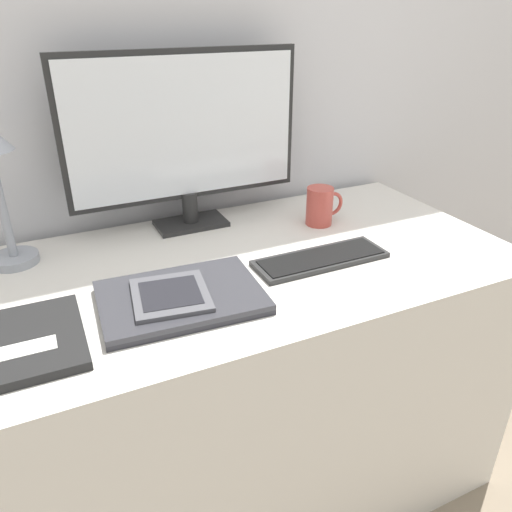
% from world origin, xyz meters
% --- Properties ---
extents(wall_back, '(3.60, 0.05, 2.40)m').
position_xyz_m(wall_back, '(0.00, 0.58, 1.20)').
color(wall_back, silver).
rests_on(wall_back, ground_plane).
extents(desk, '(1.27, 0.67, 0.74)m').
position_xyz_m(desk, '(0.00, 0.19, 0.37)').
color(desk, silver).
rests_on(desk, ground_plane).
extents(monitor, '(0.61, 0.11, 0.45)m').
position_xyz_m(monitor, '(-0.06, 0.45, 0.99)').
color(monitor, '#262626').
rests_on(monitor, desk).
extents(keyboard, '(0.32, 0.11, 0.01)m').
position_xyz_m(keyboard, '(0.14, 0.11, 0.75)').
color(keyboard, '#282828').
rests_on(keyboard, desk).
extents(laptop, '(0.34, 0.25, 0.02)m').
position_xyz_m(laptop, '(-0.21, 0.08, 0.75)').
color(laptop, '#232328').
rests_on(laptop, desk).
extents(ereader, '(0.17, 0.18, 0.01)m').
position_xyz_m(ereader, '(-0.23, 0.07, 0.77)').
color(ereader, '#4C4C51').
rests_on(ereader, laptop).
extents(notebook, '(0.22, 0.24, 0.02)m').
position_xyz_m(notebook, '(-0.51, 0.06, 0.75)').
color(notebook, black).
rests_on(notebook, desk).
extents(coffee_mug, '(0.11, 0.07, 0.10)m').
position_xyz_m(coffee_mug, '(0.26, 0.31, 0.79)').
color(coffee_mug, '#B7473D').
rests_on(coffee_mug, desk).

